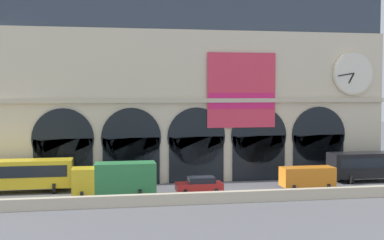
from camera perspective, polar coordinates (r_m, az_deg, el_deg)
The scene contains 8 objects.
ground_plane at distance 49.04m, azimuth 1.58°, elevation -8.06°, with size 200.00×200.00×0.00m, color slate.
quay_parapet_wall at distance 44.06m, azimuth 2.93°, elevation -8.70°, with size 90.00×0.70×0.99m, color beige.
station_building at distance 55.25m, azimuth 0.11°, elevation 3.43°, with size 42.28×4.97×20.23m.
bus_west at distance 51.04m, azimuth -19.49°, elevation -5.77°, with size 11.00×3.25×3.10m.
box_truck_midwest at distance 46.89m, azimuth -8.63°, elevation -6.51°, with size 7.50×2.91×3.12m.
car_center at distance 48.09m, azimuth 0.87°, elevation -7.31°, with size 4.40×2.22×1.55m.
van_mideast at distance 51.15m, azimuth 12.86°, elevation -6.25°, with size 5.20×2.48×2.20m.
bus_east at distance 57.91m, azimuth 20.33°, elevation -4.72°, with size 11.00×3.25×3.10m.
Camera 1 is at (-9.71, -47.10, 9.63)m, focal length 47.36 mm.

